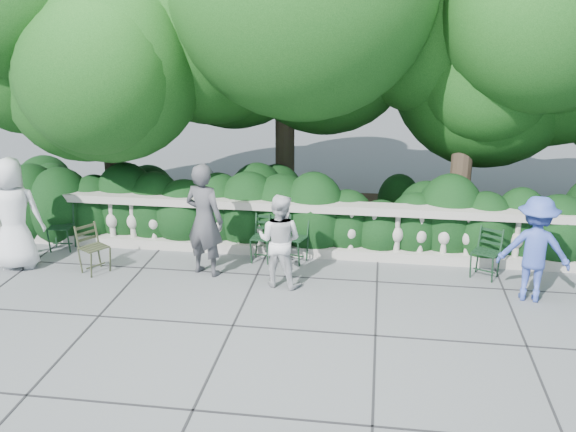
# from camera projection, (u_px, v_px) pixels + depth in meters

# --- Properties ---
(ground) EXTENTS (90.00, 90.00, 0.00)m
(ground) POSITION_uv_depth(u_px,v_px,m) (279.00, 297.00, 9.93)
(ground) COLOR #54575C
(ground) RESTS_ON ground
(balustrade) EXTENTS (12.00, 0.44, 1.00)m
(balustrade) POSITION_uv_depth(u_px,v_px,m) (294.00, 229.00, 11.46)
(balustrade) COLOR #9E998E
(balustrade) RESTS_ON ground
(shrub_hedge) EXTENTS (15.00, 2.60, 1.70)m
(shrub_hedge) POSITION_uv_depth(u_px,v_px,m) (302.00, 232.00, 12.74)
(shrub_hedge) COLOR black
(shrub_hedge) RESTS_ON ground
(tree_canopy) EXTENTS (15.04, 6.52, 6.78)m
(tree_canopy) POSITION_uv_depth(u_px,v_px,m) (343.00, 24.00, 11.57)
(tree_canopy) COLOR #3F3023
(tree_canopy) RESTS_ON ground
(chair_a) EXTENTS (0.50, 0.53, 0.84)m
(chair_a) POSITION_uv_depth(u_px,v_px,m) (61.00, 252.00, 11.71)
(chair_a) COLOR black
(chair_a) RESTS_ON ground
(chair_b) EXTENTS (0.58, 0.60, 0.84)m
(chair_b) POSITION_uv_depth(u_px,v_px,m) (290.00, 264.00, 11.18)
(chair_b) COLOR black
(chair_b) RESTS_ON ground
(chair_c) EXTENTS (0.46, 0.50, 0.84)m
(chair_c) POSITION_uv_depth(u_px,v_px,m) (278.00, 265.00, 11.15)
(chair_c) COLOR black
(chair_c) RESTS_ON ground
(chair_d) EXTENTS (0.48, 0.51, 0.84)m
(chair_d) POSITION_uv_depth(u_px,v_px,m) (262.00, 264.00, 11.18)
(chair_d) COLOR black
(chair_d) RESTS_ON ground
(chair_e) EXTENTS (0.61, 0.62, 0.84)m
(chair_e) POSITION_uv_depth(u_px,v_px,m) (481.00, 280.00, 10.55)
(chair_e) COLOR black
(chair_e) RESTS_ON ground
(chair_weathered) EXTENTS (0.64, 0.63, 0.84)m
(chair_weathered) POSITION_uv_depth(u_px,v_px,m) (101.00, 274.00, 10.77)
(chair_weathered) COLOR black
(chair_weathered) RESTS_ON ground
(person_businessman) EXTENTS (1.07, 0.83, 1.94)m
(person_businessman) POSITION_uv_depth(u_px,v_px,m) (13.00, 214.00, 10.76)
(person_businessman) COLOR silver
(person_businessman) RESTS_ON ground
(person_woman_grey) EXTENTS (0.81, 0.66, 1.90)m
(person_woman_grey) POSITION_uv_depth(u_px,v_px,m) (204.00, 220.00, 10.52)
(person_woman_grey) COLOR #3D3D42
(person_woman_grey) RESTS_ON ground
(person_casual_man) EXTENTS (0.84, 0.72, 1.51)m
(person_casual_man) POSITION_uv_depth(u_px,v_px,m) (280.00, 240.00, 10.16)
(person_casual_man) COLOR silver
(person_casual_man) RESTS_ON ground
(person_older_blue) EXTENTS (1.14, 0.77, 1.64)m
(person_older_blue) POSITION_uv_depth(u_px,v_px,m) (535.00, 249.00, 9.63)
(person_older_blue) COLOR #384DA9
(person_older_blue) RESTS_ON ground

